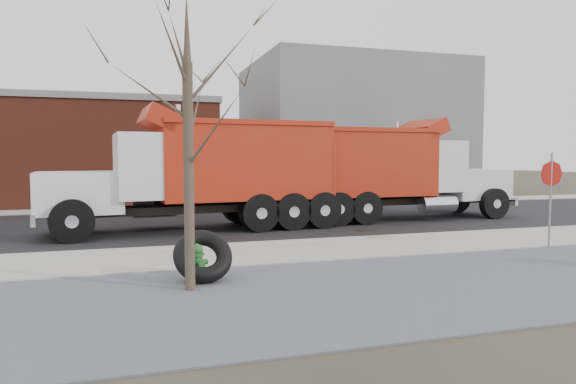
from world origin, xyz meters
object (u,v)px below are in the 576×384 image
object	(u,v)px
dump_truck_red_a	(387,169)
fire_hydrant	(197,265)
dump_truck_red_b	(206,169)
stop_sign	(551,183)
truck_tire	(203,256)

from	to	relation	value
dump_truck_red_a	fire_hydrant	bearing A→B (deg)	-137.59
dump_truck_red_b	stop_sign	bearing A→B (deg)	138.23
stop_sign	dump_truck_red_b	xyz separation A→B (m)	(-7.98, 5.98, 0.27)
stop_sign	dump_truck_red_b	bearing A→B (deg)	166.63
dump_truck_red_a	stop_sign	bearing A→B (deg)	-81.72
fire_hydrant	stop_sign	bearing A→B (deg)	-13.47
fire_hydrant	truck_tire	bearing A→B (deg)	-2.36
dump_truck_red_a	dump_truck_red_b	bearing A→B (deg)	-175.21
fire_hydrant	dump_truck_red_a	distance (m)	11.16
stop_sign	dump_truck_red_b	size ratio (longest dim) A/B	0.26
fire_hydrant	dump_truck_red_a	xyz separation A→B (m)	(8.01, 7.62, 1.55)
fire_hydrant	dump_truck_red_a	bearing A→B (deg)	24.34
truck_tire	dump_truck_red_a	distance (m)	11.03
fire_hydrant	dump_truck_red_b	world-z (taller)	dump_truck_red_b
dump_truck_red_a	dump_truck_red_b	distance (m)	6.90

